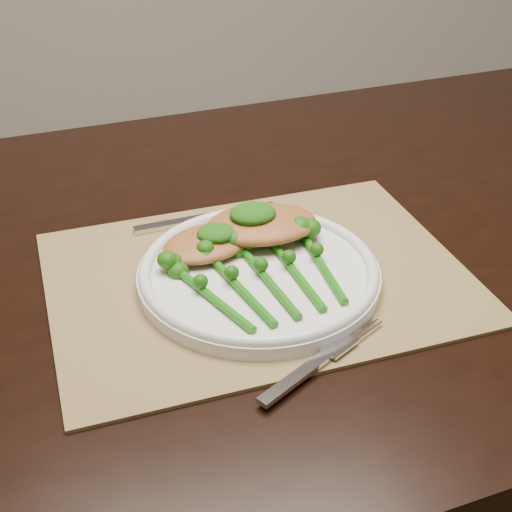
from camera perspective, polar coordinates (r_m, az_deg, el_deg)
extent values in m
cube|color=black|center=(0.94, -0.29, 0.37)|extent=(1.71, 1.11, 0.04)
cube|color=olive|center=(0.85, 0.15, -1.67)|extent=(0.52, 0.41, 0.00)
cylinder|color=white|center=(0.84, 0.23, -1.56)|extent=(0.28, 0.28, 0.02)
torus|color=white|center=(0.83, 0.23, -1.00)|extent=(0.28, 0.28, 0.01)
cube|color=silver|center=(0.95, -7.42, 2.43)|extent=(0.08, 0.02, 0.01)
cube|color=silver|center=(0.97, -1.85, 3.51)|extent=(0.12, 0.03, 0.00)
cube|color=silver|center=(0.71, 3.25, -9.68)|extent=(0.09, 0.07, 0.01)
ellipsoid|color=#AB6431|center=(0.86, -3.91, 1.05)|extent=(0.14, 0.12, 0.02)
ellipsoid|color=#AB6431|center=(0.88, 0.48, 2.57)|extent=(0.14, 0.10, 0.03)
ellipsoid|color=#124409|center=(0.86, -3.17, 1.85)|extent=(0.05, 0.04, 0.02)
ellipsoid|color=#124409|center=(0.87, -0.26, 3.42)|extent=(0.06, 0.05, 0.02)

